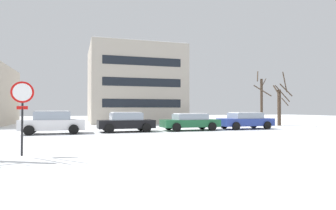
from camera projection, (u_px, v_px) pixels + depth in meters
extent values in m
plane|color=white|center=(96.00, 148.00, 12.35)|extent=(120.00, 120.00, 0.00)
cube|color=silver|center=(92.00, 140.00, 15.40)|extent=(80.00, 8.39, 0.00)
cylinder|color=black|center=(22.00, 125.00, 10.32)|extent=(0.07, 0.16, 2.19)
cylinder|color=red|center=(22.00, 92.00, 10.34)|extent=(0.76, 0.06, 0.76)
cylinder|color=white|center=(22.00, 92.00, 10.33)|extent=(0.62, 0.06, 0.62)
cube|color=red|center=(22.00, 108.00, 10.33)|extent=(0.36, 0.04, 0.12)
cylinder|color=white|center=(22.00, 91.00, 10.35)|extent=(0.42, 0.05, 0.42)
cube|color=white|center=(53.00, 125.00, 19.40)|extent=(4.09, 1.87, 0.68)
cube|color=#8C99A8|center=(53.00, 116.00, 19.41)|extent=(2.27, 1.69, 0.52)
cube|color=white|center=(53.00, 111.00, 19.41)|extent=(2.06, 1.56, 0.06)
cylinder|color=black|center=(73.00, 128.00, 20.68)|extent=(0.64, 0.23, 0.64)
cylinder|color=black|center=(74.00, 129.00, 18.95)|extent=(0.64, 0.23, 0.64)
cylinder|color=black|center=(32.00, 129.00, 19.84)|extent=(0.64, 0.23, 0.64)
cylinder|color=black|center=(29.00, 130.00, 18.11)|extent=(0.64, 0.23, 0.64)
cube|color=black|center=(126.00, 124.00, 21.13)|extent=(4.04, 1.85, 0.58)
cube|color=#8C99A8|center=(126.00, 116.00, 21.14)|extent=(2.23, 1.67, 0.52)
cube|color=white|center=(126.00, 112.00, 21.15)|extent=(2.03, 1.54, 0.06)
cylinder|color=black|center=(141.00, 126.00, 22.40)|extent=(0.64, 0.23, 0.64)
cylinder|color=black|center=(147.00, 128.00, 20.70)|extent=(0.64, 0.23, 0.64)
cylinder|color=black|center=(106.00, 127.00, 21.57)|extent=(0.64, 0.23, 0.64)
cylinder|color=black|center=(109.00, 129.00, 19.86)|extent=(0.64, 0.23, 0.64)
cube|color=#1E6038|center=(190.00, 123.00, 22.50)|extent=(4.46, 1.84, 0.56)
cube|color=#8C99A8|center=(190.00, 117.00, 22.51)|extent=(2.47, 1.66, 0.43)
cube|color=white|center=(190.00, 114.00, 22.51)|extent=(2.24, 1.53, 0.06)
cylinder|color=black|center=(202.00, 125.00, 23.80)|extent=(0.64, 0.23, 0.64)
cylinder|color=black|center=(212.00, 127.00, 22.11)|extent=(0.64, 0.23, 0.64)
cylinder|color=black|center=(169.00, 126.00, 22.88)|extent=(0.64, 0.23, 0.64)
cylinder|color=black|center=(177.00, 127.00, 21.19)|extent=(0.64, 0.23, 0.64)
cube|color=#283D93|center=(245.00, 122.00, 24.08)|extent=(4.48, 1.92, 0.60)
cube|color=#8C99A8|center=(245.00, 116.00, 24.09)|extent=(2.48, 1.73, 0.45)
cube|color=white|center=(245.00, 113.00, 24.09)|extent=(2.25, 1.60, 0.06)
cylinder|color=black|center=(253.00, 124.00, 25.42)|extent=(0.64, 0.23, 0.64)
cylinder|color=black|center=(267.00, 125.00, 23.66)|extent=(0.64, 0.23, 0.64)
cylinder|color=black|center=(224.00, 125.00, 24.50)|extent=(0.64, 0.23, 0.64)
cylinder|color=black|center=(236.00, 126.00, 22.73)|extent=(0.64, 0.23, 0.64)
cylinder|color=#423326|center=(279.00, 108.00, 29.03)|extent=(0.35, 0.35, 3.57)
cylinder|color=#423326|center=(276.00, 90.00, 28.89)|extent=(0.25, 0.85, 1.07)
cylinder|color=#423326|center=(282.00, 94.00, 28.33)|extent=(1.48, 0.45, 1.65)
cylinder|color=#423326|center=(285.00, 82.00, 28.70)|extent=(1.08, 0.74, 1.93)
cylinder|color=#423326|center=(286.00, 90.00, 28.31)|extent=(1.73, 0.42, 1.21)
cylinder|color=#423326|center=(285.00, 102.00, 28.57)|extent=(1.20, 0.57, 0.79)
cylinder|color=#423326|center=(262.00, 102.00, 29.67)|extent=(0.26, 0.26, 4.70)
cylinder|color=#423326|center=(262.00, 91.00, 28.87)|extent=(1.55, 0.92, 1.17)
cylinder|color=#423326|center=(263.00, 84.00, 29.90)|extent=(0.33, 0.67, 1.10)
cylinder|color=#423326|center=(258.00, 76.00, 29.83)|extent=(0.59, 0.72, 1.14)
cube|color=#B2A899|center=(134.00, 86.00, 36.50)|extent=(10.73, 10.54, 9.05)
cube|color=white|center=(134.00, 49.00, 36.57)|extent=(10.52, 10.33, 0.10)
cube|color=black|center=(143.00, 103.00, 31.43)|extent=(8.59, 0.04, 0.90)
cube|color=black|center=(143.00, 82.00, 31.46)|extent=(8.59, 0.04, 0.90)
cube|color=black|center=(143.00, 61.00, 31.49)|extent=(8.59, 0.04, 0.90)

